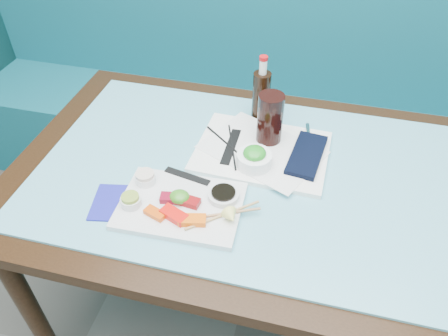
% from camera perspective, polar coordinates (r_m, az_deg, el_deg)
% --- Properties ---
extents(booth_bench, '(3.00, 0.56, 1.17)m').
position_cam_1_polar(booth_bench, '(2.17, 7.33, 6.60)').
color(booth_bench, '#105B69').
rests_on(booth_bench, ground).
extents(dining_table, '(1.40, 0.90, 0.75)m').
position_cam_1_polar(dining_table, '(1.34, 2.95, -3.32)').
color(dining_table, black).
rests_on(dining_table, ground).
extents(glass_top, '(1.22, 0.76, 0.01)m').
position_cam_1_polar(glass_top, '(1.28, 3.09, -0.58)').
color(glass_top, '#60ADC1').
rests_on(glass_top, dining_table).
extents(sashimi_plate, '(0.33, 0.24, 0.02)m').
position_cam_1_polar(sashimi_plate, '(1.17, -5.67, -4.93)').
color(sashimi_plate, silver).
rests_on(sashimi_plate, glass_top).
extents(salmon_left, '(0.06, 0.05, 0.01)m').
position_cam_1_polar(salmon_left, '(1.14, -8.98, -5.87)').
color(salmon_left, '#E14B09').
rests_on(salmon_left, sashimi_plate).
extents(salmon_mid, '(0.08, 0.06, 0.02)m').
position_cam_1_polar(salmon_mid, '(1.13, -6.53, -6.12)').
color(salmon_mid, red).
rests_on(salmon_mid, sashimi_plate).
extents(salmon_right, '(0.08, 0.05, 0.02)m').
position_cam_1_polar(salmon_right, '(1.11, -4.18, -6.81)').
color(salmon_right, '#F55C09').
rests_on(salmon_right, sashimi_plate).
extents(tuna_left, '(0.06, 0.04, 0.02)m').
position_cam_1_polar(tuna_left, '(1.17, -7.04, -3.92)').
color(tuna_left, maroon).
rests_on(tuna_left, sashimi_plate).
extents(tuna_right, '(0.06, 0.04, 0.02)m').
position_cam_1_polar(tuna_right, '(1.16, -4.48, -4.42)').
color(tuna_right, maroon).
rests_on(tuna_right, sashimi_plate).
extents(seaweed_garnish, '(0.06, 0.05, 0.03)m').
position_cam_1_polar(seaweed_garnish, '(1.17, -5.82, -3.76)').
color(seaweed_garnish, '#377F1D').
rests_on(seaweed_garnish, sashimi_plate).
extents(ramekin_wasabi, '(0.06, 0.06, 0.02)m').
position_cam_1_polar(ramekin_wasabi, '(1.18, -12.06, -4.30)').
color(ramekin_wasabi, white).
rests_on(ramekin_wasabi, sashimi_plate).
extents(wasabi_fill, '(0.06, 0.06, 0.01)m').
position_cam_1_polar(wasabi_fill, '(1.17, -12.17, -3.75)').
color(wasabi_fill, olive).
rests_on(wasabi_fill, ramekin_wasabi).
extents(ramekin_ginger, '(0.06, 0.06, 0.02)m').
position_cam_1_polar(ramekin_ginger, '(1.23, -10.21, -1.43)').
color(ramekin_ginger, white).
rests_on(ramekin_ginger, sashimi_plate).
extents(ginger_fill, '(0.06, 0.06, 0.01)m').
position_cam_1_polar(ginger_fill, '(1.22, -10.31, -0.86)').
color(ginger_fill, beige).
rests_on(ginger_fill, ramekin_ginger).
extents(soy_dish, '(0.11, 0.11, 0.02)m').
position_cam_1_polar(soy_dish, '(1.17, -0.08, -3.58)').
color(soy_dish, silver).
rests_on(soy_dish, sashimi_plate).
extents(soy_fill, '(0.09, 0.09, 0.01)m').
position_cam_1_polar(soy_fill, '(1.16, -0.08, -3.19)').
color(soy_fill, black).
rests_on(soy_fill, soy_dish).
extents(lemon_wedge, '(0.05, 0.05, 0.04)m').
position_cam_1_polar(lemon_wedge, '(1.10, 0.92, -6.37)').
color(lemon_wedge, '#FFF578').
rests_on(lemon_wedge, sashimi_plate).
extents(chopstick_sleeve, '(0.14, 0.05, 0.00)m').
position_cam_1_polar(chopstick_sleeve, '(1.24, -4.83, -1.05)').
color(chopstick_sleeve, black).
rests_on(chopstick_sleeve, sashimi_plate).
extents(wooden_chopstick_a, '(0.20, 0.10, 0.01)m').
position_cam_1_polar(wooden_chopstick_a, '(1.13, -0.65, -6.07)').
color(wooden_chopstick_a, '#AB7A50').
rests_on(wooden_chopstick_a, sashimi_plate).
extents(wooden_chopstick_b, '(0.17, 0.15, 0.01)m').
position_cam_1_polar(wooden_chopstick_b, '(1.13, -0.15, -6.17)').
color(wooden_chopstick_b, tan).
rests_on(wooden_chopstick_b, sashimi_plate).
extents(serving_tray, '(0.40, 0.31, 0.01)m').
position_cam_1_polar(serving_tray, '(1.34, 4.96, 2.14)').
color(serving_tray, white).
rests_on(serving_tray, glass_top).
extents(paper_placemat, '(0.41, 0.36, 0.00)m').
position_cam_1_polar(paper_placemat, '(1.33, 4.98, 2.42)').
color(paper_placemat, silver).
rests_on(paper_placemat, serving_tray).
extents(seaweed_bowl, '(0.12, 0.12, 0.04)m').
position_cam_1_polar(seaweed_bowl, '(1.27, 3.97, 1.08)').
color(seaweed_bowl, white).
rests_on(seaweed_bowl, serving_tray).
extents(seaweed_salad, '(0.07, 0.07, 0.03)m').
position_cam_1_polar(seaweed_salad, '(1.25, 4.02, 1.96)').
color(seaweed_salad, '#208B20').
rests_on(seaweed_salad, seaweed_bowl).
extents(cola_glass, '(0.08, 0.08, 0.16)m').
position_cam_1_polar(cola_glass, '(1.33, 6.04, 6.46)').
color(cola_glass, black).
rests_on(cola_glass, serving_tray).
extents(navy_pouch, '(0.11, 0.21, 0.02)m').
position_cam_1_polar(navy_pouch, '(1.32, 10.75, 1.70)').
color(navy_pouch, black).
rests_on(navy_pouch, serving_tray).
extents(fork, '(0.03, 0.10, 0.01)m').
position_cam_1_polar(fork, '(1.41, 10.96, 4.37)').
color(fork, silver).
rests_on(fork, serving_tray).
extents(black_chopstick_a, '(0.19, 0.16, 0.01)m').
position_cam_1_polar(black_chopstick_a, '(1.34, 0.74, 2.90)').
color(black_chopstick_a, black).
rests_on(black_chopstick_a, serving_tray).
extents(black_chopstick_b, '(0.08, 0.21, 0.01)m').
position_cam_1_polar(black_chopstick_b, '(1.34, 1.07, 2.84)').
color(black_chopstick_b, black).
rests_on(black_chopstick_b, serving_tray).
extents(tray_sleeve, '(0.03, 0.17, 0.00)m').
position_cam_1_polar(tray_sleeve, '(1.34, 0.90, 2.84)').
color(tray_sleeve, black).
rests_on(tray_sleeve, serving_tray).
extents(cola_bottle_body, '(0.06, 0.06, 0.17)m').
position_cam_1_polar(cola_bottle_body, '(1.45, 4.87, 9.35)').
color(cola_bottle_body, black).
rests_on(cola_bottle_body, glass_top).
extents(cola_bottle_neck, '(0.03, 0.03, 0.05)m').
position_cam_1_polar(cola_bottle_neck, '(1.40, 5.13, 13.03)').
color(cola_bottle_neck, white).
rests_on(cola_bottle_neck, cola_bottle_body).
extents(cola_bottle_cap, '(0.03, 0.03, 0.01)m').
position_cam_1_polar(cola_bottle_cap, '(1.38, 5.20, 14.11)').
color(cola_bottle_cap, red).
rests_on(cola_bottle_cap, cola_bottle_neck).
extents(blue_napkin, '(0.16, 0.16, 0.01)m').
position_cam_1_polar(blue_napkin, '(1.22, -13.71, -4.42)').
color(blue_napkin, navy).
rests_on(blue_napkin, glass_top).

